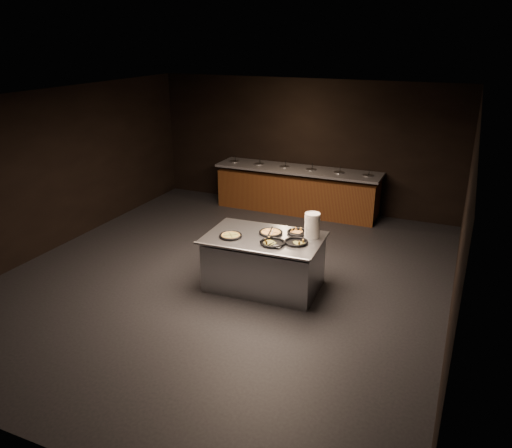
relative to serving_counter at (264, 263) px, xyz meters
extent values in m
cube|color=black|center=(-0.71, 0.06, -0.42)|extent=(7.00, 8.00, 0.01)
cube|color=black|center=(-0.71, 0.06, 2.49)|extent=(7.00, 8.00, 0.01)
cube|color=black|center=(-0.71, 4.07, 1.04)|extent=(7.00, 0.01, 2.90)
cube|color=black|center=(-0.71, -3.94, 1.04)|extent=(7.00, 0.01, 2.90)
cube|color=black|center=(-4.21, 0.06, 1.04)|extent=(0.01, 8.00, 2.90)
cube|color=black|center=(2.80, 0.06, 1.04)|extent=(0.01, 8.00, 2.90)
cube|color=#5C3715|center=(-0.71, 3.64, 0.02)|extent=(3.60, 0.75, 0.85)
cube|color=slate|center=(-0.71, 3.64, 0.56)|extent=(3.70, 0.83, 0.05)
cube|color=#341A0C|center=(-0.71, 3.64, -0.37)|extent=(3.60, 0.69, 0.08)
cylinder|color=#A7AAAE|center=(-2.26, 3.64, 0.57)|extent=(0.22, 0.22, 0.08)
cylinder|color=#436E2C|center=(-2.26, 3.64, 0.59)|extent=(0.19, 0.19, 0.02)
cylinder|color=black|center=(-2.23, 3.62, 0.68)|extent=(0.04, 0.10, 0.19)
cylinder|color=#A7AAAE|center=(-1.64, 3.64, 0.57)|extent=(0.22, 0.22, 0.08)
cylinder|color=#436E2C|center=(-1.64, 3.64, 0.59)|extent=(0.19, 0.19, 0.02)
cylinder|color=black|center=(-1.61, 3.62, 0.68)|extent=(0.04, 0.10, 0.19)
cylinder|color=#A7AAAE|center=(-1.02, 3.64, 0.57)|extent=(0.22, 0.22, 0.08)
cylinder|color=#436E2C|center=(-1.02, 3.64, 0.59)|extent=(0.19, 0.19, 0.02)
cylinder|color=black|center=(-0.99, 3.62, 0.68)|extent=(0.04, 0.10, 0.19)
cylinder|color=#A7AAAE|center=(-0.40, 3.64, 0.57)|extent=(0.22, 0.22, 0.08)
cylinder|color=#436E2C|center=(-0.40, 3.64, 0.59)|extent=(0.19, 0.19, 0.02)
cylinder|color=black|center=(-0.37, 3.62, 0.68)|extent=(0.04, 0.10, 0.19)
cylinder|color=#A7AAAE|center=(0.22, 3.64, 0.57)|extent=(0.22, 0.22, 0.08)
cylinder|color=#436E2C|center=(0.22, 3.64, 0.59)|extent=(0.19, 0.19, 0.02)
cylinder|color=black|center=(0.25, 3.62, 0.68)|extent=(0.04, 0.10, 0.19)
cylinder|color=#A7AAAE|center=(0.84, 3.64, 0.57)|extent=(0.22, 0.22, 0.08)
cylinder|color=#436E2C|center=(0.84, 3.64, 0.59)|extent=(0.19, 0.19, 0.02)
cylinder|color=black|center=(0.87, 3.62, 0.68)|extent=(0.04, 0.10, 0.19)
cube|color=#A7AAAE|center=(0.00, 0.00, -0.03)|extent=(1.76, 1.12, 0.77)
cube|color=#A7AAAE|center=(0.00, 0.00, 0.43)|extent=(1.84, 1.21, 0.04)
cylinder|color=#A7AAAE|center=(0.00, -0.56, 0.43)|extent=(1.80, 0.12, 0.04)
cylinder|color=white|center=(0.68, 0.28, 0.64)|extent=(0.24, 0.24, 0.38)
cylinder|color=black|center=(-0.47, -0.22, 0.45)|extent=(0.33, 0.33, 0.01)
torus|color=black|center=(-0.47, -0.22, 0.47)|extent=(0.36, 0.36, 0.04)
torus|color=#8E5F24|center=(-0.47, -0.22, 0.47)|extent=(0.30, 0.30, 0.03)
cylinder|color=#B5A048|center=(-0.47, -0.22, 0.47)|extent=(0.25, 0.25, 0.02)
cube|color=black|center=(-0.47, -0.22, 0.48)|extent=(0.16, 0.20, 0.00)
cube|color=black|center=(-0.47, -0.22, 0.48)|extent=(0.20, 0.16, 0.00)
cylinder|color=black|center=(0.05, 0.15, 0.45)|extent=(0.35, 0.35, 0.01)
torus|color=black|center=(0.05, 0.15, 0.47)|extent=(0.37, 0.37, 0.04)
torus|color=#8E5F24|center=(0.05, 0.15, 0.47)|extent=(0.31, 0.31, 0.03)
cylinder|color=#DBB94F|center=(0.05, 0.15, 0.47)|extent=(0.27, 0.27, 0.02)
cube|color=black|center=(0.05, 0.15, 0.48)|extent=(0.02, 0.27, 0.00)
cube|color=black|center=(0.05, 0.15, 0.48)|extent=(0.27, 0.02, 0.00)
cylinder|color=black|center=(0.43, 0.33, 0.45)|extent=(0.31, 0.31, 0.01)
torus|color=black|center=(0.43, 0.33, 0.47)|extent=(0.34, 0.34, 0.04)
cylinder|color=black|center=(0.23, -0.21, 0.45)|extent=(0.36, 0.36, 0.01)
torus|color=black|center=(0.23, -0.21, 0.47)|extent=(0.39, 0.39, 0.04)
cylinder|color=black|center=(0.54, -0.04, 0.45)|extent=(0.34, 0.34, 0.01)
torus|color=black|center=(0.54, -0.04, 0.47)|extent=(0.36, 0.36, 0.04)
cube|color=#A7AAAE|center=(0.10, 0.15, 0.47)|extent=(0.09, 0.11, 0.00)
cylinder|color=black|center=(0.10, 0.00, 0.54)|extent=(0.02, 0.20, 0.12)
cylinder|color=#A7AAAE|center=(0.10, 0.07, 0.49)|extent=(0.01, 0.10, 0.08)
cube|color=#A7AAAE|center=(0.34, -0.32, 0.47)|extent=(0.12, 0.10, 0.00)
cylinder|color=black|center=(0.17, -0.32, 0.55)|extent=(0.22, 0.03, 0.13)
cylinder|color=#A7AAAE|center=(0.25, -0.32, 0.50)|extent=(0.11, 0.02, 0.08)
camera|label=1|loc=(2.71, -6.58, 3.38)|focal=35.00mm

